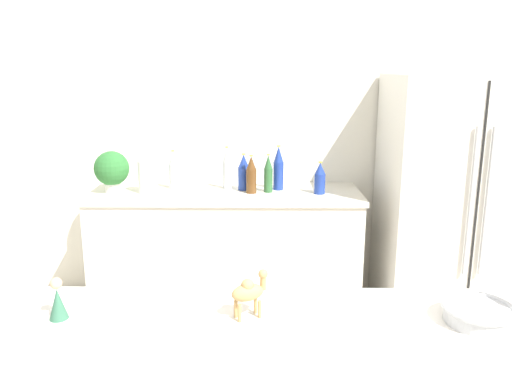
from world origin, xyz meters
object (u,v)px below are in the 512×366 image
object	(u,v)px
back_bottle_3	(251,175)
camel_figurine	(249,291)
back_bottle_4	(244,173)
back_bottle_5	(278,169)
back_bottle_2	(227,169)
refrigerator	(454,200)
paper_towel_roll	(146,177)
back_bottle_0	(174,171)
potted_plant	(112,170)
fruit_bowl	(478,313)
wise_man_figurine_blue	(58,301)
back_bottle_1	(268,174)
back_bottle_6	(320,178)

from	to	relation	value
back_bottle_3	camel_figurine	distance (m)	2.01
back_bottle_4	back_bottle_5	size ratio (longest dim) A/B	0.82
back_bottle_2	back_bottle_3	xyz separation A→B (m)	(0.18, -0.11, -0.02)
refrigerator	paper_towel_roll	xyz separation A→B (m)	(-2.15, 0.03, 0.15)
back_bottle_3	back_bottle_5	bearing A→B (deg)	28.19
refrigerator	back_bottle_2	distance (m)	1.61
paper_towel_roll	back_bottle_5	bearing A→B (deg)	7.07
back_bottle_0	camel_figurine	distance (m)	2.21
potted_plant	fruit_bowl	bearing A→B (deg)	-50.17
refrigerator	wise_man_figurine_blue	distance (m)	2.79
back_bottle_4	wise_man_figurine_blue	distance (m)	2.17
potted_plant	paper_towel_roll	size ratio (longest dim) A/B	1.28
back_bottle_1	potted_plant	bearing A→B (deg)	-179.24
back_bottle_0	back_bottle_4	world-z (taller)	back_bottle_0
potted_plant	back_bottle_4	size ratio (longest dim) A/B	1.10
back_bottle_6	paper_towel_roll	bearing A→B (deg)	179.82
camel_figurine	back_bottle_0	bearing A→B (deg)	105.77
refrigerator	fruit_bowl	distance (m)	2.12
refrigerator	back_bottle_2	bearing A→B (deg)	174.56
refrigerator	wise_man_figurine_blue	size ratio (longest dim) A/B	12.83
back_bottle_1	back_bottle_2	world-z (taller)	back_bottle_2
back_bottle_1	back_bottle_5	distance (m)	0.11
paper_towel_roll	back_bottle_6	xyz separation A→B (m)	(1.21, -0.00, -0.01)
back_bottle_6	back_bottle_2	bearing A→B (deg)	168.79
back_bottle_5	fruit_bowl	size ratio (longest dim) A/B	1.49
fruit_bowl	camel_figurine	bearing A→B (deg)	177.97
back_bottle_4	paper_towel_roll	bearing A→B (deg)	-171.39
back_bottle_2	back_bottle_5	size ratio (longest dim) A/B	0.97
fruit_bowl	back_bottle_1	bearing A→B (deg)	106.35
back_bottle_3	back_bottle_6	size ratio (longest dim) A/B	1.18
camel_figurine	wise_man_figurine_blue	size ratio (longest dim) A/B	1.11
back_bottle_1	back_bottle_3	world-z (taller)	back_bottle_1
paper_towel_roll	fruit_bowl	bearing A→B (deg)	-54.13
refrigerator	back_bottle_4	distance (m)	1.48
camel_figurine	back_bottle_1	bearing A→B (deg)	87.62
paper_towel_roll	wise_man_figurine_blue	size ratio (longest dim) A/B	1.71
back_bottle_1	back_bottle_5	world-z (taller)	back_bottle_5
paper_towel_roll	wise_man_figurine_blue	bearing A→B (deg)	-84.58
potted_plant	fruit_bowl	xyz separation A→B (m)	(1.70, -2.04, -0.02)
wise_man_figurine_blue	potted_plant	bearing A→B (deg)	102.07
back_bottle_4	camel_figurine	world-z (taller)	back_bottle_4
paper_towel_roll	camel_figurine	distance (m)	2.14
back_bottle_4	wise_man_figurine_blue	xyz separation A→B (m)	(-0.49, -2.11, 0.04)
back_bottle_6	refrigerator	bearing A→B (deg)	-1.32
paper_towel_roll	refrigerator	bearing A→B (deg)	-0.67
back_bottle_5	wise_man_figurine_blue	xyz separation A→B (m)	(-0.74, -2.13, 0.02)
back_bottle_0	back_bottle_6	size ratio (longest dim) A/B	1.24
back_bottle_1	camel_figurine	xyz separation A→B (m)	(-0.08, -2.03, 0.07)
back_bottle_1	back_bottle_4	distance (m)	0.19
refrigerator	back_bottle_6	xyz separation A→B (m)	(-0.93, 0.02, 0.15)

